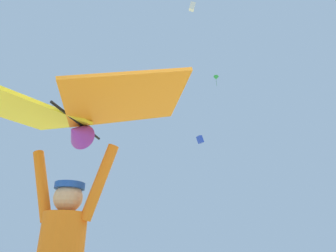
{
  "coord_description": "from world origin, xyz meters",
  "views": [
    {
      "loc": [
        1.38,
        -2.0,
        1.09
      ],
      "look_at": [
        -0.24,
        2.14,
        3.03
      ],
      "focal_mm": 31.0,
      "sensor_mm": 36.0,
      "label": 1
    }
  ],
  "objects_px": {
    "distant_kite_blue_high_left": "(200,139)",
    "distant_kite_white_mid_right": "(192,7)",
    "held_stunt_kite": "(74,112)",
    "distant_kite_green_high_right": "(216,78)"
  },
  "relations": [
    {
      "from": "distant_kite_white_mid_right",
      "to": "distant_kite_blue_high_left",
      "type": "distance_m",
      "value": 11.97
    },
    {
      "from": "held_stunt_kite",
      "to": "distant_kite_green_high_right",
      "type": "distance_m",
      "value": 35.58
    },
    {
      "from": "distant_kite_white_mid_right",
      "to": "held_stunt_kite",
      "type": "bearing_deg",
      "value": -78.81
    },
    {
      "from": "distant_kite_white_mid_right",
      "to": "distant_kite_green_high_right",
      "type": "xyz_separation_m",
      "value": [
        -0.91,
        13.54,
        1.28
      ]
    },
    {
      "from": "distant_kite_white_mid_right",
      "to": "distant_kite_green_high_right",
      "type": "relative_size",
      "value": 0.55
    },
    {
      "from": "held_stunt_kite",
      "to": "distant_kite_blue_high_left",
      "type": "distance_m",
      "value": 25.75
    },
    {
      "from": "distant_kite_blue_high_left",
      "to": "distant_kite_white_mid_right",
      "type": "bearing_deg",
      "value": -76.39
    },
    {
      "from": "held_stunt_kite",
      "to": "distant_kite_green_high_right",
      "type": "relative_size",
      "value": 1.44
    },
    {
      "from": "distant_kite_green_high_right",
      "to": "distant_kite_white_mid_right",
      "type": "bearing_deg",
      "value": -86.17
    },
    {
      "from": "distant_kite_white_mid_right",
      "to": "distant_kite_green_high_right",
      "type": "bearing_deg",
      "value": 93.83
    }
  ]
}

